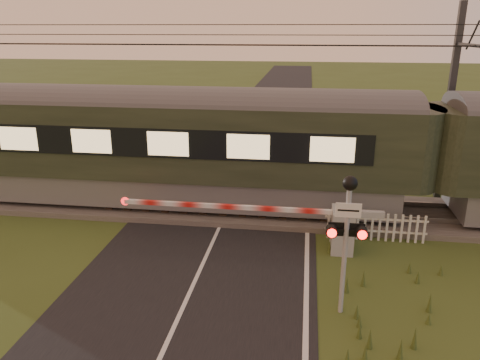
% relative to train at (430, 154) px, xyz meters
% --- Properties ---
extents(ground, '(160.00, 160.00, 0.00)m').
position_rel_train_xyz_m(ground, '(-6.48, -6.50, -2.21)').
color(ground, '#3B4A1C').
rests_on(ground, ground).
extents(road, '(6.00, 140.00, 0.03)m').
position_rel_train_xyz_m(road, '(-6.47, -6.73, -2.20)').
color(road, black).
rests_on(road, ground).
extents(track_bed, '(140.00, 3.40, 0.39)m').
position_rel_train_xyz_m(track_bed, '(-6.48, 0.00, -2.14)').
color(track_bed, '#47423D').
rests_on(track_bed, ground).
extents(overhead_wires, '(120.00, 0.62, 0.62)m').
position_rel_train_xyz_m(overhead_wires, '(-6.48, 0.00, 3.52)').
color(overhead_wires, black).
rests_on(overhead_wires, ground).
extents(train, '(41.36, 2.85, 3.85)m').
position_rel_train_xyz_m(train, '(0.00, 0.00, 0.00)').
color(train, slate).
rests_on(train, ground).
extents(boom_gate, '(7.57, 0.94, 1.25)m').
position_rel_train_xyz_m(boom_gate, '(-3.13, -2.64, -1.53)').
color(boom_gate, gray).
rests_on(boom_gate, ground).
extents(crossing_signal, '(0.81, 0.34, 3.17)m').
position_rel_train_xyz_m(crossing_signal, '(-2.98, -5.77, -0.03)').
color(crossing_signal, gray).
rests_on(crossing_signal, ground).
extents(picket_fence, '(2.96, 0.07, 0.86)m').
position_rel_train_xyz_m(picket_fence, '(-1.75, -1.89, -1.77)').
color(picket_fence, silver).
rests_on(picket_fence, ground).
extents(catenary_mast, '(0.22, 2.46, 6.87)m').
position_rel_train_xyz_m(catenary_mast, '(1.03, 2.23, 1.36)').
color(catenary_mast, '#2D2D30').
rests_on(catenary_mast, ground).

